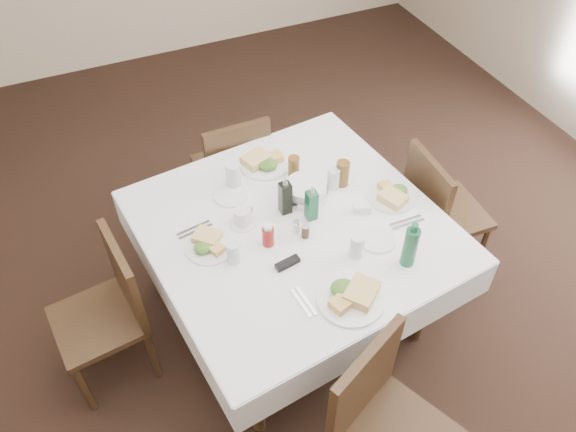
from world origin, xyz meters
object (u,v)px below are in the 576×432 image
(water_w, at_px, (233,252))
(coffee_mug, at_px, (243,217))
(dining_table, at_px, (294,234))
(chair_south, at_px, (381,417))
(bread_basket, at_px, (306,190))
(green_bottle, at_px, (410,246))
(chair_east, at_px, (437,207))
(oil_cruet_dark, at_px, (285,197))
(water_n, at_px, (233,175))
(chair_north, at_px, (234,166))
(chair_west, at_px, (111,305))
(water_e, at_px, (334,178))
(ketchup_bottle, at_px, (268,235))
(oil_cruet_green, at_px, (311,204))
(water_s, at_px, (357,246))

(water_w, distance_m, coffee_mug, 0.25)
(dining_table, distance_m, chair_south, 0.99)
(bread_basket, bearing_deg, green_bottle, -68.60)
(chair_east, distance_m, oil_cruet_dark, 1.00)
(water_n, bearing_deg, chair_north, 72.17)
(water_n, relative_size, oil_cruet_dark, 0.63)
(chair_west, relative_size, oil_cruet_dark, 3.74)
(oil_cruet_dark, xyz_separation_m, coffee_mug, (-0.23, 0.00, -0.06))
(dining_table, distance_m, water_n, 0.46)
(chair_west, distance_m, water_e, 1.32)
(water_w, distance_m, green_bottle, 0.83)
(dining_table, bearing_deg, oil_cruet_dark, 90.75)
(chair_east, height_order, coffee_mug, chair_east)
(chair_north, distance_m, chair_south, 1.83)
(water_n, bearing_deg, water_w, -110.33)
(water_w, bearing_deg, water_e, 22.07)
(water_n, bearing_deg, chair_east, -19.71)
(ketchup_bottle, bearing_deg, green_bottle, -34.24)
(chair_south, bearing_deg, water_n, 95.70)
(chair_north, height_order, chair_east, chair_east)
(chair_west, xyz_separation_m, oil_cruet_green, (1.07, -0.07, 0.35))
(water_n, xyz_separation_m, water_e, (0.48, -0.23, -0.01))
(chair_north, height_order, water_e, water_e)
(ketchup_bottle, bearing_deg, oil_cruet_green, 16.05)
(dining_table, distance_m, chair_west, 0.99)
(chair_north, relative_size, coffee_mug, 6.22)
(chair_south, relative_size, water_e, 7.60)
(chair_west, relative_size, oil_cruet_green, 3.99)
(water_s, bearing_deg, water_e, 75.83)
(bread_basket, distance_m, ketchup_bottle, 0.40)
(chair_south, bearing_deg, water_e, 73.23)
(dining_table, relative_size, oil_cruet_green, 7.22)
(dining_table, distance_m, oil_cruet_dark, 0.21)
(water_s, relative_size, bread_basket, 0.53)
(green_bottle, bearing_deg, chair_south, -128.44)
(coffee_mug, bearing_deg, water_w, -120.91)
(water_w, bearing_deg, water_n, 69.67)
(chair_north, distance_m, chair_west, 1.21)
(chair_north, relative_size, water_s, 6.86)
(chair_south, distance_m, oil_cruet_dark, 1.14)
(water_s, relative_size, coffee_mug, 0.91)
(water_n, height_order, water_w, water_n)
(chair_north, height_order, oil_cruet_dark, oil_cruet_dark)
(water_s, xyz_separation_m, green_bottle, (0.20, -0.14, 0.05))
(chair_east, height_order, water_e, chair_east)
(oil_cruet_dark, bearing_deg, ketchup_bottle, -133.95)
(chair_west, xyz_separation_m, oil_cruet_dark, (0.97, 0.02, 0.36))
(chair_east, relative_size, chair_west, 1.00)
(water_n, height_order, green_bottle, green_bottle)
(chair_east, xyz_separation_m, bread_basket, (-0.78, 0.17, 0.29))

